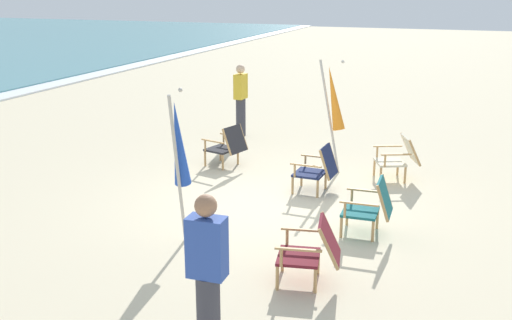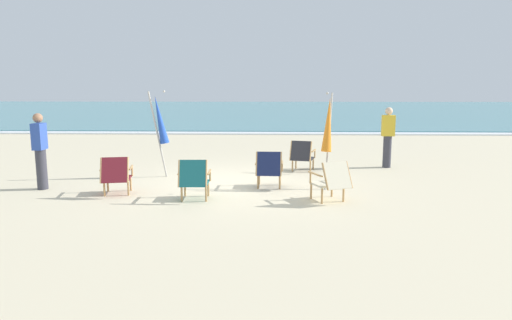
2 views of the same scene
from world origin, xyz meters
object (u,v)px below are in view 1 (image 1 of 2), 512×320
object	(u,v)px
beach_chair_back_right	(318,168)
umbrella_furled_orange	(334,99)
umbrella_furled_blue	(179,145)
beach_chair_far_center	(313,249)
beach_chair_front_left	(399,156)
person_near_chairs	(241,100)
person_by_waterline	(208,278)
beach_chair_mid_center	(371,205)
beach_chair_back_left	(228,145)

from	to	relation	value
beach_chair_back_right	umbrella_furled_orange	xyz separation A→B (m)	(1.26, 0.07, 0.93)
umbrella_furled_blue	umbrella_furled_orange	distance (m)	4.04
beach_chair_far_center	beach_chair_back_right	xyz separation A→B (m)	(3.09, 0.74, 0.00)
beach_chair_front_left	beach_chair_far_center	bearing A→B (deg)	174.33
beach_chair_back_right	umbrella_furled_blue	world-z (taller)	umbrella_furled_blue
beach_chair_back_right	person_near_chairs	world-z (taller)	person_near_chairs
beach_chair_back_right	beach_chair_far_center	bearing A→B (deg)	-166.49
beach_chair_far_center	person_by_waterline	xyz separation A→B (m)	(-1.78, 0.50, 0.41)
umbrella_furled_blue	person_near_chairs	bearing A→B (deg)	14.22
person_near_chairs	beach_chair_far_center	bearing A→B (deg)	-151.56
beach_chair_front_left	beach_chair_mid_center	world-z (taller)	beach_chair_mid_center
person_by_waterline	umbrella_furled_orange	bearing A→B (deg)	2.94
beach_chair_far_center	person_by_waterline	world-z (taller)	person_by_waterline
umbrella_furled_blue	beach_chair_far_center	bearing A→B (deg)	-103.31
umbrella_furled_blue	person_by_waterline	bearing A→B (deg)	-147.39
beach_chair_back_left	umbrella_furled_orange	size ratio (longest dim) A/B	0.39
umbrella_furled_orange	beach_chair_back_right	bearing A→B (deg)	-176.80
person_near_chairs	person_by_waterline	distance (m)	8.57
beach_chair_mid_center	umbrella_furled_orange	size ratio (longest dim) A/B	0.39
beach_chair_back_left	beach_chair_back_right	distance (m)	2.16
beach_chair_front_left	beach_chair_mid_center	size ratio (longest dim) A/B	1.09
beach_chair_mid_center	person_by_waterline	bearing A→B (deg)	165.52
beach_chair_mid_center	beach_chair_front_left	bearing A→B (deg)	-0.83
beach_chair_back_right	person_by_waterline	bearing A→B (deg)	-177.12
beach_chair_back_left	beach_chair_mid_center	size ratio (longest dim) A/B	1.00
beach_chair_front_left	beach_chair_far_center	xyz separation A→B (m)	(-4.28, 0.43, 0.00)
person_near_chairs	beach_chair_back_left	bearing A→B (deg)	-164.06
beach_chair_front_left	beach_chair_back_right	xyz separation A→B (m)	(-1.19, 1.17, 0.01)
person_by_waterline	beach_chair_back_right	bearing A→B (deg)	2.88
umbrella_furled_orange	person_near_chairs	world-z (taller)	umbrella_furled_orange
umbrella_furled_orange	person_by_waterline	size ratio (longest dim) A/B	1.28
person_by_waterline	beach_chair_far_center	bearing A→B (deg)	-15.62
beach_chair_back_right	umbrella_furled_orange	size ratio (longest dim) A/B	0.39
beach_chair_front_left	beach_chair_back_right	size ratio (longest dim) A/B	1.09
beach_chair_far_center	person_near_chairs	distance (m)	7.15
beach_chair_back_left	umbrella_furled_orange	xyz separation A→B (m)	(0.41, -1.92, 0.93)
beach_chair_back_right	person_near_chairs	xyz separation A→B (m)	(3.19, 2.66, 0.41)
umbrella_furled_orange	umbrella_furled_blue	bearing A→B (deg)	164.02
beach_chair_back_right	person_by_waterline	xyz separation A→B (m)	(-4.86, -0.24, 0.41)
beach_chair_back_left	beach_chair_back_right	bearing A→B (deg)	-113.03
beach_chair_mid_center	umbrella_furled_blue	xyz separation A→B (m)	(-1.19, 2.31, 0.94)
beach_chair_mid_center	person_near_chairs	world-z (taller)	person_near_chairs
beach_chair_front_left	umbrella_furled_blue	size ratio (longest dim) A/B	0.43
beach_chair_far_center	beach_chair_back_right	world-z (taller)	beach_chair_back_right
beach_chair_far_center	person_near_chairs	xyz separation A→B (m)	(6.28, 3.40, 0.41)
beach_chair_front_left	person_near_chairs	distance (m)	4.34
beach_chair_front_left	umbrella_furled_orange	world-z (taller)	umbrella_furled_orange
beach_chair_mid_center	umbrella_furled_blue	world-z (taller)	umbrella_furled_blue
beach_chair_back_right	beach_chair_mid_center	xyz separation A→B (m)	(-1.44, -1.13, 0.00)
beach_chair_back_right	beach_chair_front_left	bearing A→B (deg)	-44.34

